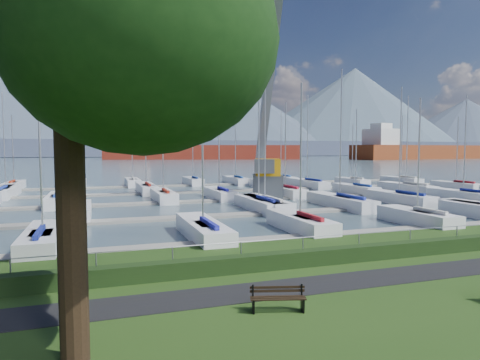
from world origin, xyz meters
name	(u,v)px	position (x,y,z in m)	size (l,w,h in m)	color
path	(359,280)	(0.00, -3.00, 0.01)	(160.00, 2.00, 0.04)	black
water	(113,158)	(0.00, 260.00, -0.40)	(800.00, 540.00, 0.20)	#435762
hedge	(326,256)	(0.00, -0.40, 0.35)	(80.00, 0.70, 0.70)	black
fence	(322,236)	(0.00, 0.00, 1.20)	(0.04, 0.04, 80.00)	gray
foothill	(109,148)	(0.00, 330.00, 6.00)	(900.00, 80.00, 12.00)	#49516B
mountains	(114,105)	(7.35, 404.62, 46.68)	(1190.00, 360.00, 115.00)	#3B4756
docks	(197,202)	(0.00, 26.00, -0.22)	(90.00, 41.60, 0.25)	slate
bench_left	(278,299)	(-4.44, -4.99, 0.42)	(1.85, 0.90, 0.85)	black
crane	(267,148)	(8.17, 26.71, 5.33)	(5.77, 13.49, 22.35)	#54585C
cargo_ship_mid	(195,152)	(42.35, 214.90, 3.48)	(107.18, 45.87, 21.50)	maroon
cargo_ship_east	(417,152)	(162.64, 179.95, 3.60)	(94.96, 32.02, 21.50)	maroon
sailboat_fleet	(178,148)	(-1.43, 28.98, 5.40)	(75.33, 49.17, 13.60)	beige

